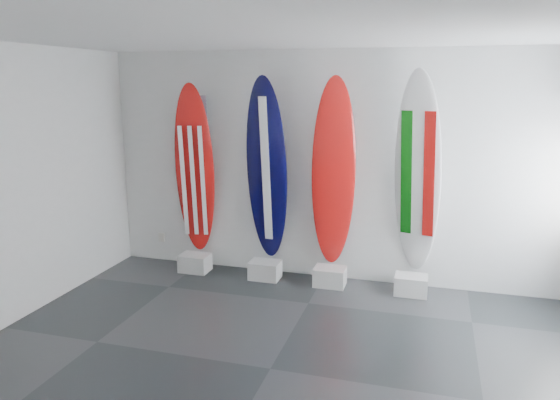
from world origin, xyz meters
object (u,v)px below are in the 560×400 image
(surfboard_swiss, at_px, (334,174))
(surfboard_italy, at_px, (418,175))
(surfboard_usa, at_px, (195,170))
(surfboard_navy, at_px, (267,171))

(surfboard_swiss, height_order, surfboard_italy, surfboard_italy)
(surfboard_usa, bearing_deg, surfboard_italy, -11.10)
(surfboard_usa, xyz_separation_m, surfboard_navy, (1.03, 0.00, 0.05))
(surfboard_usa, distance_m, surfboard_swiss, 1.91)
(surfboard_italy, bearing_deg, surfboard_usa, -165.47)
(surfboard_usa, distance_m, surfboard_navy, 1.03)
(surfboard_navy, bearing_deg, surfboard_italy, 3.01)
(surfboard_swiss, bearing_deg, surfboard_usa, 168.61)
(surfboard_swiss, distance_m, surfboard_italy, 1.03)
(surfboard_italy, bearing_deg, surfboard_swiss, -165.47)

